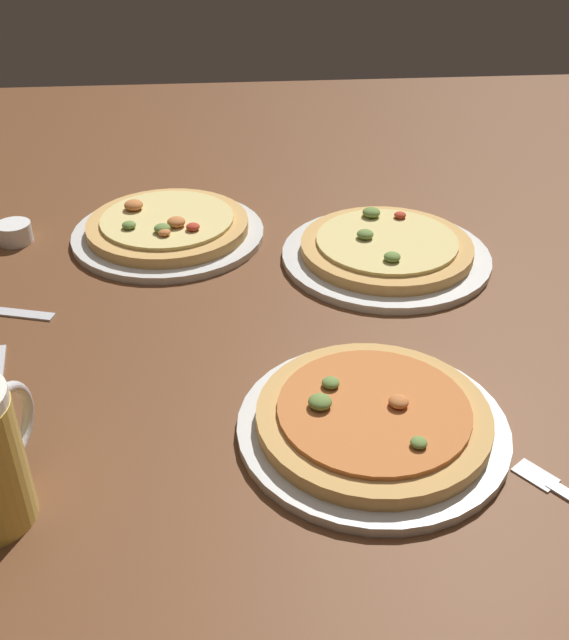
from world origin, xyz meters
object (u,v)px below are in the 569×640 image
(pizza_plate_side, at_px, (168,228))
(ramekin_sauce, at_px, (14,233))
(pizza_plate_near, at_px, (373,420))
(pizza_plate_far, at_px, (386,250))

(pizza_plate_side, bearing_deg, ramekin_sauce, 178.78)
(pizza_plate_near, distance_m, pizza_plate_far, 0.41)
(pizza_plate_near, height_order, ramekin_sauce, pizza_plate_near)
(pizza_plate_far, distance_m, ramekin_sauce, 0.60)
(pizza_plate_side, bearing_deg, pizza_plate_near, -63.62)
(pizza_plate_near, xyz_separation_m, pizza_plate_far, (0.09, 0.40, -0.00))
(pizza_plate_near, height_order, pizza_plate_side, pizza_plate_side)
(pizza_plate_far, height_order, pizza_plate_side, pizza_plate_side)
(pizza_plate_side, xyz_separation_m, ramekin_sauce, (-0.25, 0.01, -0.00))
(pizza_plate_far, bearing_deg, pizza_plate_near, -103.39)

